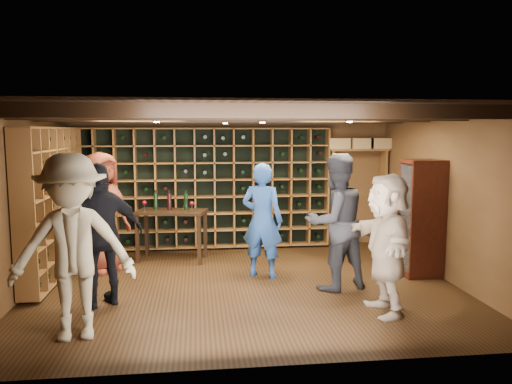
{
  "coord_description": "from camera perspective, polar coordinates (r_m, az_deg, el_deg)",
  "views": [
    {
      "loc": [
        -0.66,
        -6.92,
        2.21
      ],
      "look_at": [
        0.18,
        0.2,
        1.33
      ],
      "focal_mm": 35.0,
      "sensor_mm": 36.0,
      "label": 1
    }
  ],
  "objects": [
    {
      "name": "man_blue_shirt",
      "position": [
        7.54,
        0.72,
        -3.24
      ],
      "size": [
        0.75,
        0.64,
        1.74
      ],
      "primitive_type": "imported",
      "rotation": [
        0.0,
        0.0,
        2.71
      ],
      "color": "navy",
      "rests_on": "ground"
    },
    {
      "name": "wine_rack_back",
      "position": [
        9.32,
        -5.86,
        0.45
      ],
      "size": [
        4.65,
        0.3,
        2.2
      ],
      "color": "brown",
      "rests_on": "ground"
    },
    {
      "name": "ground",
      "position": [
        7.3,
        -1.24,
        -10.61
      ],
      "size": [
        6.0,
        6.0,
        0.0
      ],
      "primitive_type": "plane",
      "color": "#331E0E",
      "rests_on": "ground"
    },
    {
      "name": "crate_shelf",
      "position": [
        9.76,
        11.61,
        3.11
      ],
      "size": [
        1.2,
        0.32,
        2.07
      ],
      "color": "brown",
      "rests_on": "ground"
    },
    {
      "name": "man_grey_suit",
      "position": [
        7.02,
        9.06,
        -3.4
      ],
      "size": [
        1.1,
        0.97,
        1.9
      ],
      "primitive_type": "imported",
      "rotation": [
        0.0,
        0.0,
        3.46
      ],
      "color": "black",
      "rests_on": "ground"
    },
    {
      "name": "guest_beige",
      "position": [
        6.24,
        14.67,
        -5.75
      ],
      "size": [
        0.53,
        1.6,
        1.72
      ],
      "primitive_type": "imported",
      "rotation": [
        0.0,
        0.0,
        4.7
      ],
      "color": "tan",
      "rests_on": "ground"
    },
    {
      "name": "display_cabinet",
      "position": [
        8.0,
        18.35,
        -3.09
      ],
      "size": [
        0.55,
        0.5,
        1.75
      ],
      "color": "#39130B",
      "rests_on": "ground"
    },
    {
      "name": "guest_red_floral",
      "position": [
        8.18,
        -17.22,
        -2.22
      ],
      "size": [
        1.06,
        1.09,
        1.89
      ],
      "primitive_type": "imported",
      "rotation": [
        0.0,
        0.0,
        0.85
      ],
      "color": "maroon",
      "rests_on": "ground"
    },
    {
      "name": "room_shell",
      "position": [
        7.01,
        -1.34,
        8.72
      ],
      "size": [
        6.0,
        6.0,
        6.0
      ],
      "color": "brown",
      "rests_on": "ground"
    },
    {
      "name": "guest_woman_black",
      "position": [
        6.58,
        -17.2,
        -4.73
      ],
      "size": [
        1.15,
        0.9,
        1.82
      ],
      "primitive_type": "imported",
      "rotation": [
        0.0,
        0.0,
        3.64
      ],
      "color": "black",
      "rests_on": "ground"
    },
    {
      "name": "wine_rack_left",
      "position": [
        8.12,
        -22.18,
        -1.01
      ],
      "size": [
        0.3,
        2.65,
        2.2
      ],
      "color": "brown",
      "rests_on": "ground"
    },
    {
      "name": "guest_khaki",
      "position": [
        5.62,
        -20.23,
        -5.96
      ],
      "size": [
        1.36,
        0.88,
        1.98
      ],
      "primitive_type": "imported",
      "rotation": [
        0.0,
        0.0,
        0.12
      ],
      "color": "gray",
      "rests_on": "ground"
    },
    {
      "name": "tasting_table",
      "position": [
        8.6,
        -9.65,
        -2.74
      ],
      "size": [
        1.25,
        0.82,
        1.15
      ],
      "rotation": [
        0.0,
        0.0,
        -0.23
      ],
      "color": "black",
      "rests_on": "ground"
    }
  ]
}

